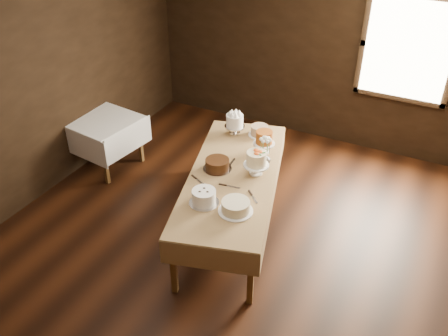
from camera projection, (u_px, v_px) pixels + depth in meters
floor at (216, 246)px, 5.54m from camera, size 5.00×6.00×0.01m
wall_back at (313, 48)px, 6.99m from camera, size 5.00×0.02×2.80m
wall_left at (29, 91)px, 5.73m from camera, size 0.02×6.00×2.80m
window at (408, 50)px, 6.34m from camera, size 1.10×0.05×1.30m
display_table at (233, 178)px, 5.45m from camera, size 1.59×2.60×0.75m
side_table at (103, 125)px, 6.63m from camera, size 0.96×0.96×0.72m
cake_meringue at (235, 125)px, 6.13m from camera, size 0.29×0.29×0.28m
cake_speckled at (259, 131)px, 6.13m from camera, size 0.31×0.31×0.13m
cake_caramel at (264, 143)px, 5.73m from camera, size 0.27×0.27×0.30m
cake_chocolate at (217, 165)px, 5.47m from camera, size 0.34×0.34×0.13m
cake_flowers at (256, 164)px, 5.35m from camera, size 0.29×0.29×0.29m
cake_swirl at (204, 197)px, 4.93m from camera, size 0.34×0.34×0.16m
cake_cream at (236, 207)px, 4.83m from camera, size 0.35×0.35×0.12m
cake_server_a at (233, 187)px, 5.21m from camera, size 0.24×0.06×0.01m
cake_server_b at (254, 199)px, 5.02m from camera, size 0.19×0.19×0.01m
cake_server_c at (233, 161)px, 5.63m from camera, size 0.05×0.24×0.01m
cake_server_d at (257, 164)px, 5.59m from camera, size 0.09×0.24×0.01m
cake_server_e at (200, 182)px, 5.28m from camera, size 0.23×0.12×0.01m
flower_vase at (265, 159)px, 5.56m from camera, size 0.15×0.15×0.14m
flower_bouquet at (265, 144)px, 5.45m from camera, size 0.14×0.14×0.20m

